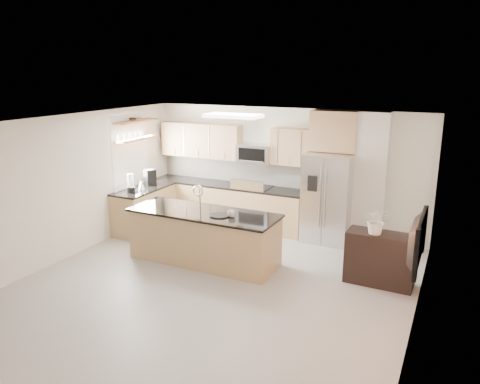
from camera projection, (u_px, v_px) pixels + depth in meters
The scene contains 27 objects.
floor at pixel (212, 288), 7.43m from camera, with size 6.50×6.50×0.00m, color #ACA8A4.
ceiling at pixel (209, 124), 6.77m from camera, with size 6.00×6.50×0.02m, color silver.
wall_back at pixel (285, 169), 9.94m from camera, with size 6.00×0.02×2.60m, color silver.
wall_front at pixel (37, 302), 4.27m from camera, with size 6.00×0.02×2.60m, color silver.
wall_left at pixel (64, 188), 8.36m from camera, with size 0.02×6.50×2.60m, color silver.
wall_right at pixel (420, 240), 5.85m from camera, with size 0.02×6.50×2.60m, color silver.
back_counter at pixel (227, 204), 10.38m from camera, with size 3.55×0.66×1.44m.
left_counter at pixel (144, 209), 10.05m from camera, with size 0.66×1.50×0.92m.
range at pixel (252, 207), 10.11m from camera, with size 0.76×0.64×1.14m.
upper_cabinets at pixel (227, 142), 10.20m from camera, with size 3.50×0.33×0.75m.
microwave at pixel (255, 154), 9.92m from camera, with size 0.76×0.40×0.40m.
refrigerator at pixel (328, 198), 9.27m from camera, with size 0.92×0.78×1.78m.
partition_column at pixel (371, 179), 9.04m from camera, with size 0.60×0.30×2.60m, color beige.
window at pixel (130, 153), 9.87m from camera, with size 0.04×1.15×1.65m.
shelf_lower at pixel (137, 139), 9.83m from camera, with size 0.30×1.20×0.04m, color #9C663E.
shelf_upper at pixel (136, 121), 9.74m from camera, with size 0.30×1.20×0.04m, color #9C663E.
ceiling_fixture at pixel (233, 116), 8.34m from camera, with size 1.00×0.50×0.06m, color white.
island at pixel (204, 236), 8.35m from camera, with size 2.71×1.00×1.36m.
credenza at pixel (380, 259), 7.47m from camera, with size 1.07×0.45×0.86m, color black.
cup at pixel (231, 214), 7.94m from camera, with size 0.13×0.13×0.11m, color white.
platter at pixel (220, 215), 8.00m from camera, with size 0.37×0.37×0.02m, color black.
blender at pixel (131, 184), 9.54m from camera, with size 0.17×0.17×0.39m.
kettle at pixel (141, 185), 9.78m from camera, with size 0.18×0.18×0.23m.
coffee_maker at pixel (150, 178), 10.14m from camera, with size 0.26×0.28×0.34m.
bowl at pixel (136, 118), 9.74m from camera, with size 0.32×0.32×0.08m, color silver.
flower_vase at pixel (378, 214), 7.26m from camera, with size 0.60×0.52×0.67m, color silver.
television at pixel (411, 240), 5.70m from camera, with size 1.08×0.14×0.62m, color black.
Camera 1 is at (3.35, -5.93, 3.36)m, focal length 35.00 mm.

